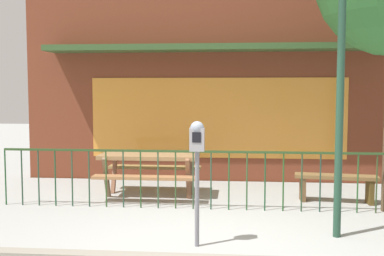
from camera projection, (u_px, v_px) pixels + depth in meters
name	position (u px, v px, depth m)	size (l,w,h in m)	color
ground	(204.00, 242.00, 6.17)	(40.00, 40.00, 0.00)	#9EA19E
pub_storefront	(218.00, 59.00, 10.30)	(8.30, 1.25, 5.24)	#3E240F
patio_fence_front	(211.00, 169.00, 7.78)	(7.00, 0.04, 0.97)	#29451F
picnic_table_left	(150.00, 163.00, 8.79)	(1.80, 1.36, 0.79)	#946F46
patio_bench	(336.00, 182.00, 8.30)	(1.43, 0.50, 0.48)	brown
parking_meter_near	(197.00, 150.00, 5.90)	(0.18, 0.17, 1.57)	slate
street_lamp	(342.00, 34.00, 6.17)	(0.28, 0.28, 4.11)	#204230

